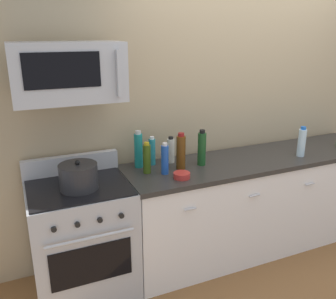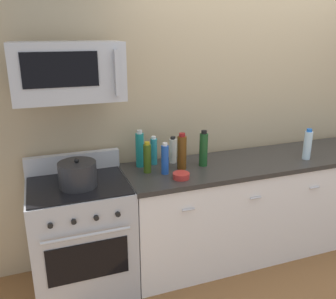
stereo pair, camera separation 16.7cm
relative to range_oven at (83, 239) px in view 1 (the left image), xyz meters
The scene contains 15 objects.
ground_plane 1.73m from the range_oven, ahead, with size 6.81×6.81×0.00m, color brown.
back_wall 1.93m from the range_oven, 13.71° to the left, with size 5.67×0.10×2.70m, color tan.
counter_unit 1.67m from the range_oven, ahead, with size 2.58×0.66×0.92m.
range_oven is the anchor object (origin of this frame).
microwave 1.28m from the range_oven, 89.71° to the left, with size 0.74×0.44×0.40m.
bottle_wine_amber 1.04m from the range_oven, ahead, with size 0.08×0.08×0.31m.
bottle_olive_oil 0.81m from the range_oven, ahead, with size 0.06×0.06×0.26m.
bottle_water_clear 2.09m from the range_oven, ahead, with size 0.07×0.07×0.28m.
bottle_vinegar_white 1.03m from the range_oven, 12.94° to the left, with size 0.07×0.07×0.23m.
bottle_wine_green 1.21m from the range_oven, ahead, with size 0.07×0.07×0.31m.
bottle_dish_soap 0.91m from the range_oven, 17.26° to the left, with size 0.06×0.06×0.25m.
bottle_soda_blue 0.90m from the range_oven, ahead, with size 0.06×0.06×0.26m.
bottle_sparkling_teal 0.84m from the range_oven, 19.79° to the left, with size 0.07×0.07×0.32m.
bowl_red_small 0.92m from the range_oven, 12.34° to the right, with size 0.13×0.13×0.04m.
stockpot 0.55m from the range_oven, 90.00° to the right, with size 0.28×0.28×0.22m.
Camera 1 is at (-2.04, -2.52, 2.02)m, focal length 38.62 mm.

